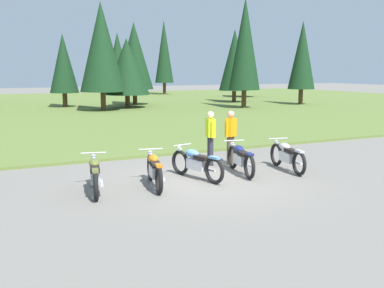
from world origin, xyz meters
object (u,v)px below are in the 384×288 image
motorcycle_orange (154,170)px  rider_near_row_end (210,135)px  motorcycle_olive (95,175)px  motorcycle_navy (241,158)px  motorcycle_sky_blue (196,163)px  rider_with_back_turned (231,134)px  motorcycle_silver (287,156)px

motorcycle_orange → rider_near_row_end: rider_near_row_end is taller
motorcycle_orange → motorcycle_olive: bearing=175.6°
motorcycle_navy → motorcycle_orange: bearing=-173.7°
motorcycle_navy → motorcycle_sky_blue: bearing=-178.6°
motorcycle_orange → rider_with_back_turned: size_ratio=1.24×
motorcycle_sky_blue → motorcycle_navy: bearing=1.4°
motorcycle_olive → motorcycle_silver: same height
motorcycle_navy → motorcycle_silver: 1.47m
motorcycle_silver → rider_near_row_end: rider_near_row_end is taller
motorcycle_olive → motorcycle_orange: same height
motorcycle_orange → motorcycle_silver: bearing=0.8°
motorcycle_sky_blue → motorcycle_navy: same height
motorcycle_navy → motorcycle_silver: (1.45, -0.24, 0.00)m
rider_with_back_turned → motorcycle_sky_blue: bearing=-144.7°
motorcycle_olive → rider_near_row_end: bearing=21.8°
motorcycle_olive → rider_near_row_end: rider_near_row_end is taller
motorcycle_sky_blue → motorcycle_silver: size_ratio=0.99×
motorcycle_sky_blue → rider_near_row_end: size_ratio=1.23×
motorcycle_navy → rider_near_row_end: (-0.21, 1.42, 0.51)m
rider_with_back_turned → rider_near_row_end: same height
motorcycle_sky_blue → rider_with_back_turned: (1.85, 1.31, 0.51)m
motorcycle_silver → rider_near_row_end: bearing=134.9°
motorcycle_silver → motorcycle_navy: bearing=170.5°
motorcycle_olive → rider_with_back_turned: size_ratio=1.24×
motorcycle_sky_blue → motorcycle_silver: 2.87m
motorcycle_orange → motorcycle_navy: same height
motorcycle_orange → rider_near_row_end: 3.09m
motorcycle_orange → motorcycle_navy: size_ratio=1.00×
motorcycle_orange → motorcycle_silver: (4.17, 0.06, 0.00)m
motorcycle_olive → motorcycle_sky_blue: size_ratio=1.01×
rider_near_row_end → motorcycle_sky_blue: bearing=-129.8°
motorcycle_orange → rider_with_back_turned: rider_with_back_turned is taller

